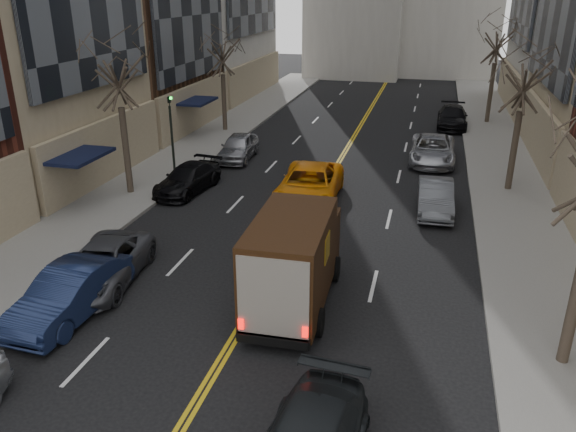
# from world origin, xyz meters

# --- Properties ---
(sidewalk_left) EXTENTS (4.00, 66.00, 0.15)m
(sidewalk_left) POSITION_xyz_m (-9.00, 27.00, 0.07)
(sidewalk_left) COLOR slate
(sidewalk_left) RESTS_ON ground
(sidewalk_right) EXTENTS (4.00, 66.00, 0.15)m
(sidewalk_right) POSITION_xyz_m (9.00, 27.00, 0.07)
(sidewalk_right) COLOR slate
(sidewalk_right) RESTS_ON ground
(tree_lf_mid) EXTENTS (3.20, 3.20, 8.91)m
(tree_lf_mid) POSITION_xyz_m (-8.80, 20.00, 6.60)
(tree_lf_mid) COLOR #382D23
(tree_lf_mid) RESTS_ON sidewalk_left
(tree_lf_far) EXTENTS (3.20, 3.20, 8.12)m
(tree_lf_far) POSITION_xyz_m (-8.80, 33.00, 6.02)
(tree_lf_far) COLOR #382D23
(tree_lf_far) RESTS_ON sidewalk_left
(tree_rt_mid) EXTENTS (3.20, 3.20, 8.32)m
(tree_rt_mid) POSITION_xyz_m (8.80, 25.00, 6.17)
(tree_rt_mid) COLOR #382D23
(tree_rt_mid) RESTS_ON sidewalk_right
(tree_rt_far) EXTENTS (3.20, 3.20, 9.11)m
(tree_rt_far) POSITION_xyz_m (8.80, 40.00, 6.74)
(tree_rt_far) COLOR #382D23
(tree_rt_far) RESTS_ON sidewalk_right
(traffic_signal) EXTENTS (0.29, 0.26, 4.70)m
(traffic_signal) POSITION_xyz_m (-7.39, 22.00, 2.82)
(traffic_signal) COLOR black
(traffic_signal) RESTS_ON sidewalk_left
(ups_truck) EXTENTS (2.46, 5.70, 3.08)m
(ups_truck) POSITION_xyz_m (1.20, 12.20, 1.55)
(ups_truck) COLOR black
(ups_truck) RESTS_ON ground
(taxi) EXTENTS (3.01, 5.99, 1.63)m
(taxi) POSITION_xyz_m (-0.30, 21.23, 0.81)
(taxi) COLOR orange
(taxi) RESTS_ON ground
(pedestrian) EXTENTS (0.60, 0.77, 1.87)m
(pedestrian) POSITION_xyz_m (-0.30, 13.59, 0.94)
(pedestrian) COLOR black
(pedestrian) RESTS_ON ground
(parked_lf_b) EXTENTS (1.80, 4.66, 1.51)m
(parked_lf_b) POSITION_xyz_m (-5.19, 9.94, 0.76)
(parked_lf_b) COLOR #131C3B
(parked_lf_b) RESTS_ON ground
(parked_lf_c) EXTENTS (2.82, 5.09, 1.35)m
(parked_lf_c) POSITION_xyz_m (-5.35, 11.96, 0.67)
(parked_lf_c) COLOR #45464C
(parked_lf_c) RESTS_ON ground
(parked_lf_d) EXTENTS (2.34, 4.63, 1.29)m
(parked_lf_d) POSITION_xyz_m (-6.30, 21.12, 0.64)
(parked_lf_d) COLOR black
(parked_lf_d) RESTS_ON ground
(parked_lf_e) EXTENTS (2.00, 4.36, 1.45)m
(parked_lf_e) POSITION_xyz_m (-5.73, 26.94, 0.72)
(parked_lf_e) COLOR #97989E
(parked_lf_e) RESTS_ON ground
(parked_rt_a) EXTENTS (1.64, 4.29, 1.39)m
(parked_rt_a) POSITION_xyz_m (5.36, 21.32, 0.70)
(parked_rt_a) COLOR #53565C
(parked_rt_a) RESTS_ON ground
(parked_rt_b) EXTENTS (2.45, 5.29, 1.47)m
(parked_rt_b) POSITION_xyz_m (5.10, 29.10, 0.73)
(parked_rt_b) COLOR #B0B1B8
(parked_rt_b) RESTS_ON ground
(parked_rt_c) EXTENTS (2.09, 5.00, 1.44)m
(parked_rt_c) POSITION_xyz_m (6.30, 38.17, 0.72)
(parked_rt_c) COLOR black
(parked_rt_c) RESTS_ON ground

